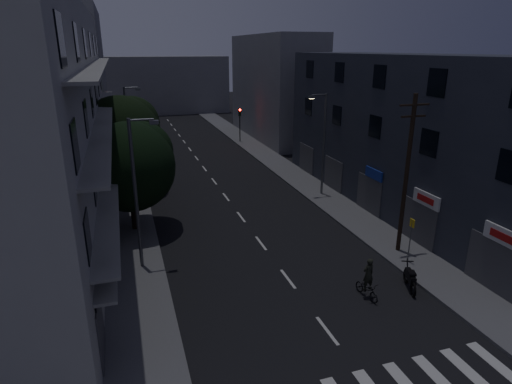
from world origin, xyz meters
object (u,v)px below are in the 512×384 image
motorcycle (410,279)px  utility_pole (407,172)px  bus_stop_sign (411,233)px  cyclist (367,284)px

motorcycle → utility_pole: bearing=84.4°
motorcycle → bus_stop_sign: bearing=77.4°
utility_pole → bus_stop_sign: size_ratio=3.56×
cyclist → motorcycle: bearing=-5.8°
motorcycle → cyclist: (-2.45, -0.05, 0.17)m
motorcycle → cyclist: 2.46m
utility_pole → cyclist: bearing=-139.7°
bus_stop_sign → motorcycle: (-1.50, -2.19, -1.37)m
bus_stop_sign → cyclist: bearing=-150.5°
bus_stop_sign → motorcycle: bus_stop_sign is taller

